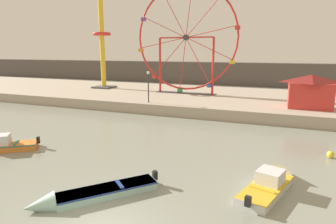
{
  "coord_description": "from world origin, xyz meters",
  "views": [
    {
      "loc": [
        6.06,
        -7.9,
        6.56
      ],
      "look_at": [
        -1.5,
        10.81,
        2.34
      ],
      "focal_mm": 31.22,
      "sensor_mm": 36.0,
      "label": 1
    }
  ],
  "objects_px": {
    "motorboat_pale_grey": "(273,181)",
    "carnival_booth_red_striped": "(310,91)",
    "motorboat_seafoam": "(85,196)",
    "ferris_wheel_red_frame": "(186,39)",
    "drop_tower_yellow_tower": "(102,38)",
    "promenade_lamp_near": "(148,82)",
    "mooring_buoy_orange": "(331,155)"
  },
  "relations": [
    {
      "from": "motorboat_pale_grey",
      "to": "carnival_booth_red_striped",
      "type": "relative_size",
      "value": 1.18
    },
    {
      "from": "motorboat_seafoam",
      "to": "ferris_wheel_red_frame",
      "type": "distance_m",
      "value": 27.8
    },
    {
      "from": "carnival_booth_red_striped",
      "to": "motorboat_pale_grey",
      "type": "bearing_deg",
      "value": -100.66
    },
    {
      "from": "motorboat_pale_grey",
      "to": "motorboat_seafoam",
      "type": "bearing_deg",
      "value": 137.24
    },
    {
      "from": "drop_tower_yellow_tower",
      "to": "promenade_lamp_near",
      "type": "xyz_separation_m",
      "value": [
        11.83,
        -9.1,
        -5.06
      ]
    },
    {
      "from": "motorboat_seafoam",
      "to": "promenade_lamp_near",
      "type": "bearing_deg",
      "value": -121.89
    },
    {
      "from": "carnival_booth_red_striped",
      "to": "mooring_buoy_orange",
      "type": "distance_m",
      "value": 11.4
    },
    {
      "from": "motorboat_seafoam",
      "to": "ferris_wheel_red_frame",
      "type": "relative_size",
      "value": 0.37
    },
    {
      "from": "mooring_buoy_orange",
      "to": "promenade_lamp_near",
      "type": "bearing_deg",
      "value": 153.75
    },
    {
      "from": "ferris_wheel_red_frame",
      "to": "carnival_booth_red_striped",
      "type": "bearing_deg",
      "value": -19.74
    },
    {
      "from": "carnival_booth_red_striped",
      "to": "mooring_buoy_orange",
      "type": "bearing_deg",
      "value": -88.66
    },
    {
      "from": "motorboat_seafoam",
      "to": "drop_tower_yellow_tower",
      "type": "bearing_deg",
      "value": -106.46
    },
    {
      "from": "motorboat_seafoam",
      "to": "carnival_booth_red_striped",
      "type": "height_order",
      "value": "carnival_booth_red_striped"
    },
    {
      "from": "drop_tower_yellow_tower",
      "to": "ferris_wheel_red_frame",
      "type": "bearing_deg",
      "value": -4.32
    },
    {
      "from": "promenade_lamp_near",
      "to": "motorboat_pale_grey",
      "type": "bearing_deg",
      "value": -45.64
    },
    {
      "from": "ferris_wheel_red_frame",
      "to": "carnival_booth_red_striped",
      "type": "xyz_separation_m",
      "value": [
        14.4,
        -5.17,
        -5.21
      ]
    },
    {
      "from": "motorboat_pale_grey",
      "to": "ferris_wheel_red_frame",
      "type": "bearing_deg",
      "value": 45.27
    },
    {
      "from": "motorboat_pale_grey",
      "to": "mooring_buoy_orange",
      "type": "height_order",
      "value": "motorboat_pale_grey"
    },
    {
      "from": "motorboat_seafoam",
      "to": "promenade_lamp_near",
      "type": "height_order",
      "value": "promenade_lamp_near"
    },
    {
      "from": "ferris_wheel_red_frame",
      "to": "drop_tower_yellow_tower",
      "type": "distance_m",
      "value": 13.32
    },
    {
      "from": "carnival_booth_red_striped",
      "to": "promenade_lamp_near",
      "type": "height_order",
      "value": "promenade_lamp_near"
    },
    {
      "from": "ferris_wheel_red_frame",
      "to": "drop_tower_yellow_tower",
      "type": "bearing_deg",
      "value": 175.68
    },
    {
      "from": "carnival_booth_red_striped",
      "to": "mooring_buoy_orange",
      "type": "relative_size",
      "value": 9.98
    },
    {
      "from": "mooring_buoy_orange",
      "to": "motorboat_seafoam",
      "type": "bearing_deg",
      "value": -137.16
    },
    {
      "from": "drop_tower_yellow_tower",
      "to": "promenade_lamp_near",
      "type": "relative_size",
      "value": 4.97
    },
    {
      "from": "motorboat_pale_grey",
      "to": "ferris_wheel_red_frame",
      "type": "distance_m",
      "value": 25.99
    },
    {
      "from": "motorboat_pale_grey",
      "to": "promenade_lamp_near",
      "type": "height_order",
      "value": "promenade_lamp_near"
    },
    {
      "from": "carnival_booth_red_striped",
      "to": "promenade_lamp_near",
      "type": "distance_m",
      "value": 16.12
    },
    {
      "from": "drop_tower_yellow_tower",
      "to": "carnival_booth_red_striped",
      "type": "relative_size",
      "value": 3.8
    },
    {
      "from": "motorboat_pale_grey",
      "to": "motorboat_seafoam",
      "type": "xyz_separation_m",
      "value": [
        -7.74,
        -4.59,
        -0.07
      ]
    },
    {
      "from": "motorboat_pale_grey",
      "to": "drop_tower_yellow_tower",
      "type": "xyz_separation_m",
      "value": [
        -25.19,
        22.76,
        8.13
      ]
    },
    {
      "from": "motorboat_seafoam",
      "to": "ferris_wheel_red_frame",
      "type": "bearing_deg",
      "value": -129.99
    }
  ]
}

